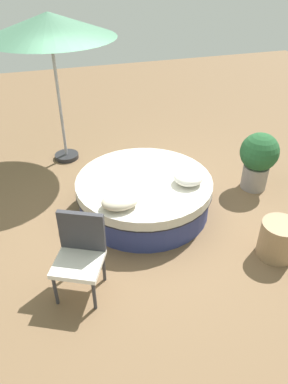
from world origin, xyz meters
TOP-DOWN VIEW (x-y plane):
  - ground_plane at (0.00, 0.00)m, footprint 16.00×16.00m
  - round_bed at (0.00, 0.00)m, footprint 1.99×1.99m
  - throw_pillow_0 at (-0.49, -0.53)m, footprint 0.48×0.35m
  - throw_pillow_1 at (0.57, -0.27)m, footprint 0.42×0.39m
  - patio_chair at (-1.10, -1.21)m, footprint 0.69×0.68m
  - patio_umbrella at (-0.93, 1.97)m, footprint 2.09×2.09m
  - planter at (1.91, 0.07)m, footprint 0.61×0.61m
  - side_table at (1.36, -1.41)m, footprint 0.48×0.48m

SIDE VIEW (x-z plane):
  - ground_plane at x=0.00m, z-range 0.00..0.00m
  - side_table at x=1.36m, z-range 0.00..0.50m
  - round_bed at x=0.00m, z-range 0.01..0.54m
  - planter at x=1.91m, z-range 0.07..1.03m
  - patio_chair at x=-1.10m, z-range 0.07..1.05m
  - throw_pillow_0 at x=-0.49m, z-range 0.54..0.71m
  - throw_pillow_1 at x=0.57m, z-range 0.54..0.72m
  - patio_umbrella at x=-0.93m, z-range 1.05..3.56m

